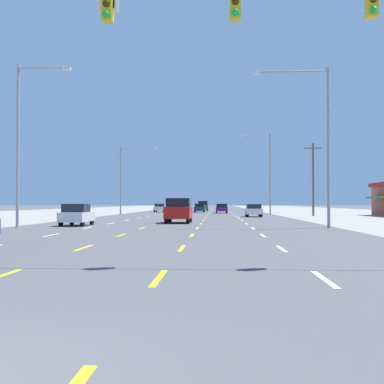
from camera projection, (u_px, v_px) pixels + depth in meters
name	position (u px, v px, depth m)	size (l,w,h in m)	color
ground_plane	(194.00, 215.00, 70.51)	(572.00, 572.00, 0.00)	#4C4C4F
lot_apron_left	(8.00, 215.00, 71.66)	(28.00, 440.00, 0.01)	gray
lane_markings	(202.00, 211.00, 108.96)	(10.64, 227.60, 0.01)	white
signal_span_wire	(117.00, 76.00, 15.06)	(27.24, 0.53, 8.70)	brown
hatchback_far_left_near	(77.00, 215.00, 37.88)	(1.72, 3.90, 1.54)	silver
suv_center_turn_mid	(179.00, 210.00, 43.07)	(1.98, 4.90, 1.98)	red
sedan_far_right_midfar	(254.00, 210.00, 61.87)	(1.80, 4.50, 1.46)	white
sedan_inner_right_far	(222.00, 208.00, 83.30)	(1.80, 4.50, 1.46)	#4C196B
sedan_center_turn_farther	(200.00, 208.00, 91.70)	(1.80, 4.50, 1.46)	navy
sedan_far_left_farthest	(160.00, 208.00, 93.12)	(1.80, 4.50, 1.46)	white
suv_center_turn_distant_a	(203.00, 206.00, 107.44)	(1.98, 4.90, 1.98)	#235B2D
streetlight_left_row_0	(22.00, 134.00, 35.55)	(3.61, 0.26, 10.80)	gray
streetlight_right_row_0	(320.00, 134.00, 34.65)	(4.96, 0.26, 10.35)	gray
streetlight_left_row_1	(125.00, 174.00, 73.49)	(5.11, 0.26, 9.32)	gray
streetlight_right_row_1	(267.00, 168.00, 72.60)	(4.19, 0.26, 10.91)	gray
utility_pole_right_row_1	(313.00, 178.00, 66.58)	(2.20, 0.26, 8.97)	brown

